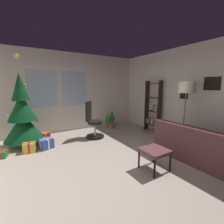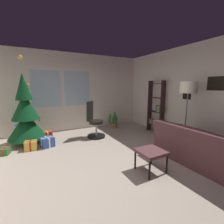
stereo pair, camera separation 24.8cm
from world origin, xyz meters
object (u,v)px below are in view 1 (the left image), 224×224
(holiday_tree, at_px, (23,116))
(bookshelf, at_px, (153,110))
(gift_box_red, at_px, (45,137))
(gift_box_blue, at_px, (46,144))
(footstool, at_px, (155,152))
(gift_box_gold, at_px, (29,148))
(couch, at_px, (213,150))
(potted_plant, at_px, (111,122))
(gift_box_green, at_px, (2,154))
(office_chair, at_px, (93,123))
(floor_lamp, at_px, (186,91))

(holiday_tree, xyz_separation_m, bookshelf, (3.92, -0.90, -0.02))
(gift_box_red, relative_size, gift_box_blue, 0.77)
(footstool, relative_size, gift_box_gold, 1.57)
(couch, xyz_separation_m, bookshelf, (0.56, 2.25, 0.50))
(gift_box_blue, height_order, potted_plant, potted_plant)
(bookshelf, bearing_deg, potted_plant, 129.70)
(gift_box_red, relative_size, gift_box_green, 1.10)
(gift_box_red, height_order, bookshelf, bookshelf)
(footstool, distance_m, potted_plant, 3.15)
(gift_box_red, distance_m, office_chair, 1.45)
(footstool, xyz_separation_m, floor_lamp, (1.56, 0.47, 1.11))
(footstool, distance_m, office_chair, 2.36)
(gift_box_gold, height_order, gift_box_blue, gift_box_blue)
(footstool, relative_size, bookshelf, 0.27)
(gift_box_gold, distance_m, bookshelf, 3.92)
(couch, distance_m, gift_box_gold, 4.18)
(holiday_tree, height_order, floor_lamp, holiday_tree)
(bookshelf, xyz_separation_m, floor_lamp, (-0.29, -1.36, 0.70))
(couch, bearing_deg, gift_box_red, 131.64)
(gift_box_gold, xyz_separation_m, floor_lamp, (3.56, -1.68, 1.35))
(couch, height_order, gift_box_blue, couch)
(bookshelf, bearing_deg, gift_box_green, 175.68)
(gift_box_blue, bearing_deg, potted_plant, 18.80)
(holiday_tree, height_order, office_chair, holiday_tree)
(gift_box_green, relative_size, gift_box_gold, 0.88)
(holiday_tree, relative_size, bookshelf, 1.35)
(couch, height_order, office_chair, office_chair)
(gift_box_green, xyz_separation_m, gift_box_blue, (0.94, 0.03, 0.05))
(couch, relative_size, gift_box_green, 7.38)
(bookshelf, bearing_deg, gift_box_red, 164.22)
(office_chair, xyz_separation_m, floor_lamp, (1.78, -1.88, 1.03))
(couch, bearing_deg, footstool, 161.99)
(potted_plant, bearing_deg, gift_box_gold, -162.74)
(couch, distance_m, floor_lamp, 1.51)
(gift_box_green, bearing_deg, floor_lamp, -22.38)
(couch, height_order, gift_box_green, couch)
(gift_box_blue, relative_size, floor_lamp, 0.22)
(holiday_tree, distance_m, gift_box_gold, 0.90)
(gift_box_gold, relative_size, office_chair, 0.26)
(couch, height_order, gift_box_gold, couch)
(office_chair, bearing_deg, gift_box_blue, -173.79)
(couch, bearing_deg, gift_box_blue, 138.06)
(potted_plant, bearing_deg, footstool, -105.63)
(couch, relative_size, bookshelf, 1.11)
(gift_box_green, height_order, floor_lamp, floor_lamp)
(office_chair, bearing_deg, footstool, -84.62)
(gift_box_red, relative_size, gift_box_gold, 0.97)
(gift_box_blue, distance_m, floor_lamp, 3.86)
(gift_box_green, height_order, potted_plant, potted_plant)
(gift_box_blue, bearing_deg, gift_box_red, 85.23)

